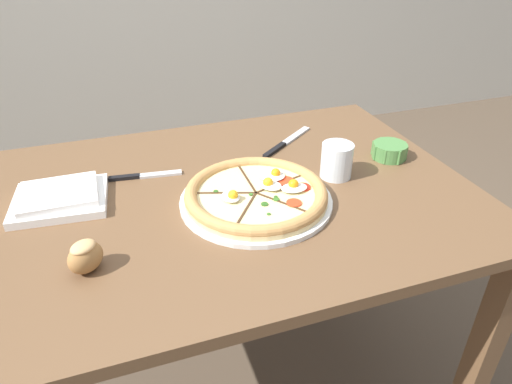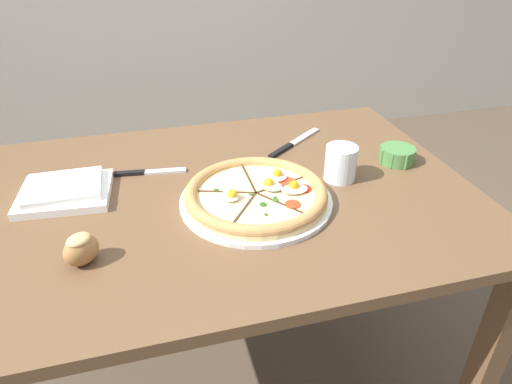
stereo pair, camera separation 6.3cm
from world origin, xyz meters
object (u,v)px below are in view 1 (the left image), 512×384
object	(u,v)px
pizza	(256,195)
knife_spare	(145,176)
water_glass	(336,162)
bread_piece_near	(85,256)
napkin_folded	(60,198)
ramekin_bowl	(390,150)
knife_main	(287,142)
dining_table	(228,224)

from	to	relation	value
pizza	knife_spare	xyz separation A→B (m)	(-0.24, 0.22, -0.02)
pizza	knife_spare	world-z (taller)	pizza
knife_spare	water_glass	distance (m)	0.51
knife_spare	bread_piece_near	bearing A→B (deg)	-107.43
napkin_folded	knife_spare	size ratio (longest dim) A/B	1.20
pizza	ramekin_bowl	world-z (taller)	pizza
knife_spare	water_glass	xyz separation A→B (m)	(0.48, -0.16, 0.04)
pizza	ramekin_bowl	distance (m)	0.45
knife_main	pizza	bearing A→B (deg)	-161.51
pizza	knife_main	distance (m)	0.35
knife_main	water_glass	world-z (taller)	water_glass
ramekin_bowl	knife_spare	bearing A→B (deg)	170.54
dining_table	ramekin_bowl	bearing A→B (deg)	3.59
dining_table	knife_spare	size ratio (longest dim) A/B	6.48
napkin_folded	knife_spare	xyz separation A→B (m)	(0.21, 0.07, -0.01)
napkin_folded	knife_spare	bearing A→B (deg)	17.76
bread_piece_near	knife_spare	distance (m)	0.37
knife_spare	knife_main	bearing A→B (deg)	16.15
pizza	ramekin_bowl	xyz separation A→B (m)	(0.44, 0.10, 0.00)
pizza	knife_main	size ratio (longest dim) A/B	1.74
dining_table	water_glass	distance (m)	0.33
bread_piece_near	knife_spare	world-z (taller)	bread_piece_near
bread_piece_near	knife_spare	bearing A→B (deg)	65.88
dining_table	water_glass	world-z (taller)	water_glass
knife_main	water_glass	xyz separation A→B (m)	(0.05, -0.23, 0.04)
napkin_folded	knife_main	distance (m)	0.66
pizza	water_glass	size ratio (longest dim) A/B	4.00
knife_main	water_glass	size ratio (longest dim) A/B	2.30
ramekin_bowl	knife_spare	xyz separation A→B (m)	(-0.68, 0.11, -0.02)
water_glass	napkin_folded	bearing A→B (deg)	172.38
napkin_folded	water_glass	distance (m)	0.70
pizza	dining_table	bearing A→B (deg)	128.03
dining_table	ramekin_bowl	world-z (taller)	ramekin_bowl
bread_piece_near	water_glass	xyz separation A→B (m)	(0.64, 0.18, 0.01)
knife_main	ramekin_bowl	bearing A→B (deg)	-74.90
knife_spare	napkin_folded	bearing A→B (deg)	-155.55
pizza	knife_main	xyz separation A→B (m)	(0.20, 0.29, -0.02)
pizza	napkin_folded	bearing A→B (deg)	161.69
napkin_folded	water_glass	world-z (taller)	water_glass
dining_table	pizza	world-z (taller)	pizza
dining_table	napkin_folded	size ratio (longest dim) A/B	5.40
bread_piece_near	knife_spare	xyz separation A→B (m)	(0.15, 0.34, -0.03)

